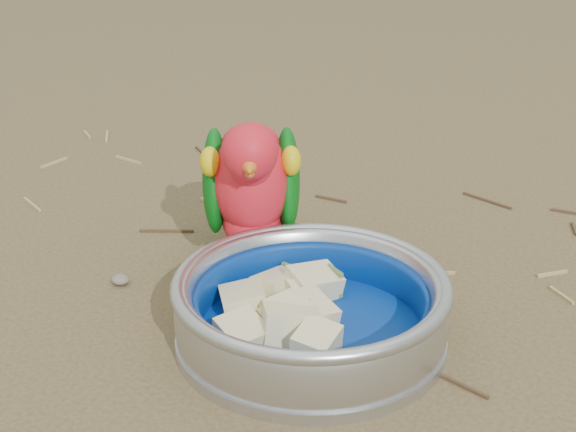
% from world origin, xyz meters
% --- Properties ---
extents(ground, '(60.00, 60.00, 0.00)m').
position_xyz_m(ground, '(0.00, 0.00, 0.00)').
color(ground, brown).
extents(food_bowl, '(0.23, 0.23, 0.02)m').
position_xyz_m(food_bowl, '(0.06, 0.01, 0.01)').
color(food_bowl, '#B2B2BA').
rests_on(food_bowl, ground).
extents(bowl_wall, '(0.23, 0.23, 0.04)m').
position_xyz_m(bowl_wall, '(0.06, 0.01, 0.04)').
color(bowl_wall, '#B2B2BA').
rests_on(bowl_wall, food_bowl).
extents(fruit_wedges, '(0.14, 0.14, 0.03)m').
position_xyz_m(fruit_wedges, '(0.06, 0.01, 0.03)').
color(fruit_wedges, beige).
rests_on(fruit_wedges, food_bowl).
extents(lory_parrot, '(0.17, 0.22, 0.16)m').
position_xyz_m(lory_parrot, '(-0.04, 0.11, 0.08)').
color(lory_parrot, red).
rests_on(lory_parrot, ground).
extents(ground_debris, '(0.90, 0.80, 0.01)m').
position_xyz_m(ground_debris, '(-0.02, 0.03, 0.00)').
color(ground_debris, '#A29154').
rests_on(ground_debris, ground).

